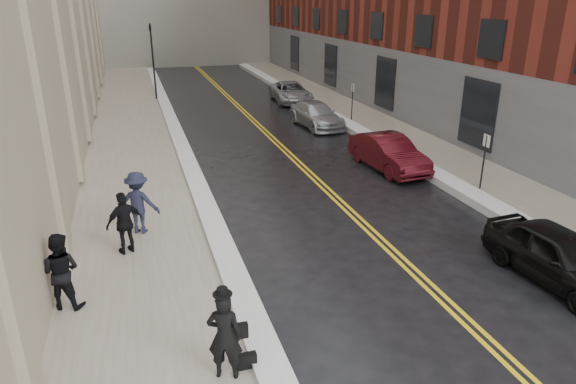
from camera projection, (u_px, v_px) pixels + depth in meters
ground at (389, 375)px, 10.00m from camera, size 160.00×160.00×0.00m
sidewalk_left at (133, 158)px, 23.04m from camera, size 4.00×64.00×0.15m
sidewalk_right at (402, 136)px, 26.71m from camera, size 3.00×64.00×0.15m
lane_stripe_a at (280, 148)px, 24.94m from camera, size 0.12×64.00×0.01m
lane_stripe_b at (284, 147)px, 25.00m from camera, size 0.12×64.00×0.01m
snow_ridge_left at (184, 153)px, 23.65m from camera, size 0.70×60.80×0.26m
snow_ridge_right at (369, 137)px, 26.18m from camera, size 0.85×60.80×0.30m
traffic_signal at (153, 56)px, 34.98m from camera, size 0.18×0.15×5.20m
parking_sign_near at (484, 158)px, 18.81m from camera, size 0.06×0.35×2.23m
parking_sign_far at (352, 99)px, 29.53m from camera, size 0.06×0.35×2.23m
car_black at (559, 256)px, 13.06m from camera, size 1.95×4.29×1.43m
car_maroon at (388, 153)px, 21.59m from camera, size 1.91×4.54×1.46m
car_silver_near at (316, 115)px, 28.76m from camera, size 2.25×4.73×1.33m
car_silver_far at (291, 92)px, 35.41m from camera, size 2.70×5.11×1.37m
pedestrian_main at (225, 336)px, 9.45m from camera, size 0.76×0.63×1.79m
pedestrian_a at (61, 271)px, 11.63m from camera, size 1.09×0.97×1.85m
pedestrian_b at (138, 203)px, 15.37m from camera, size 1.42×1.13×1.93m
pedestrian_c at (125, 223)px, 14.15m from camera, size 1.14×0.81×1.80m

